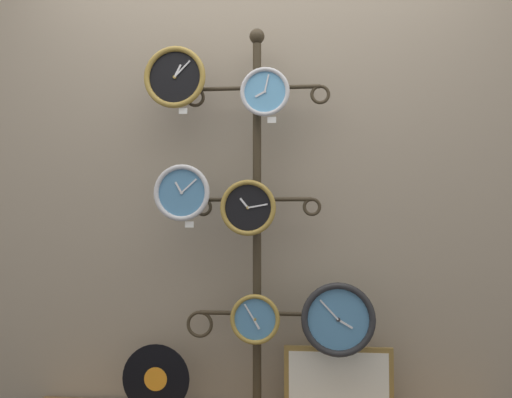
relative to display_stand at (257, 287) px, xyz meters
The scene contains 13 objects.
shop_wall 0.77m from the display_stand, 90.00° to the left, with size 4.40×0.04×2.80m.
display_stand is the anchor object (origin of this frame).
clock_top_left 1.06m from the display_stand, 168.15° to the right, with size 0.30×0.04×0.30m.
clock_top_center 0.91m from the display_stand, 60.92° to the right, with size 0.23×0.04×0.23m.
clock_middle_left 0.56m from the display_stand, 161.89° to the right, with size 0.26×0.04×0.26m.
clock_middle_center 0.39m from the display_stand, 106.26° to the right, with size 0.26×0.04×0.26m.
clock_bottom_center 0.16m from the display_stand, 92.96° to the right, with size 0.23×0.04×0.23m.
clock_bottom_right 0.41m from the display_stand, 18.02° to the right, with size 0.33×0.04×0.33m.
vinyl_record 0.63m from the display_stand, behind, with size 0.32×0.01×0.32m.
picture_frame 0.56m from the display_stand, ahead, with size 0.49×0.02×0.32m.
price_tag_upper 0.90m from the display_stand, 166.68° to the right, with size 0.04×0.00×0.03m.
price_tag_mid 0.78m from the display_stand, 47.29° to the right, with size 0.04×0.00×0.03m.
price_tag_lower 0.44m from the display_stand, 159.65° to the right, with size 0.04×0.00×0.03m.
Camera 1 is at (0.22, -1.94, 0.95)m, focal length 35.00 mm.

